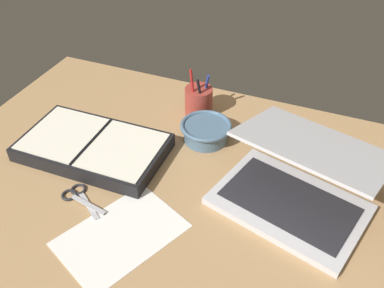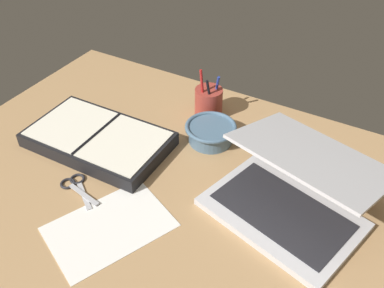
{
  "view_description": "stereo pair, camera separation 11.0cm",
  "coord_description": "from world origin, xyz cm",
  "px_view_note": "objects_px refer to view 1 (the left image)",
  "views": [
    {
      "loc": [
        28.93,
        -67.25,
        78.8
      ],
      "look_at": [
        -3.25,
        11.59,
        9.0
      ],
      "focal_mm": 40.0,
      "sensor_mm": 36.0,
      "label": 1
    },
    {
      "loc": [
        38.82,
        -62.44,
        78.8
      ],
      "look_at": [
        -3.25,
        11.59,
        9.0
      ],
      "focal_mm": 40.0,
      "sensor_mm": 36.0,
      "label": 2
    }
  ],
  "objects_px": {
    "bowl": "(206,131)",
    "scissors": "(77,195)",
    "laptop": "(298,184)",
    "planner": "(93,147)",
    "pen_cup": "(199,101)"
  },
  "relations": [
    {
      "from": "bowl",
      "to": "scissors",
      "type": "relative_size",
      "value": 1.09
    },
    {
      "from": "laptop",
      "to": "bowl",
      "type": "xyz_separation_m",
      "value": [
        -0.28,
        0.14,
        -0.02
      ]
    },
    {
      "from": "laptop",
      "to": "planner",
      "type": "distance_m",
      "value": 0.55
    },
    {
      "from": "pen_cup",
      "to": "scissors",
      "type": "bearing_deg",
      "value": -108.43
    },
    {
      "from": "planner",
      "to": "scissors",
      "type": "xyz_separation_m",
      "value": [
        0.05,
        -0.16,
        -0.02
      ]
    },
    {
      "from": "planner",
      "to": "scissors",
      "type": "bearing_deg",
      "value": -72.59
    },
    {
      "from": "planner",
      "to": "pen_cup",
      "type": "bearing_deg",
      "value": 54.25
    },
    {
      "from": "pen_cup",
      "to": "planner",
      "type": "xyz_separation_m",
      "value": [
        -0.2,
        -0.28,
        -0.03
      ]
    },
    {
      "from": "pen_cup",
      "to": "scissors",
      "type": "height_order",
      "value": "pen_cup"
    },
    {
      "from": "bowl",
      "to": "scissors",
      "type": "height_order",
      "value": "bowl"
    },
    {
      "from": "laptop",
      "to": "bowl",
      "type": "distance_m",
      "value": 0.32
    },
    {
      "from": "laptop",
      "to": "bowl",
      "type": "height_order",
      "value": "laptop"
    },
    {
      "from": "bowl",
      "to": "pen_cup",
      "type": "distance_m",
      "value": 0.13
    },
    {
      "from": "bowl",
      "to": "pen_cup",
      "type": "relative_size",
      "value": 0.91
    },
    {
      "from": "bowl",
      "to": "planner",
      "type": "xyz_separation_m",
      "value": [
        -0.26,
        -0.17,
        -0.01
      ]
    }
  ]
}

